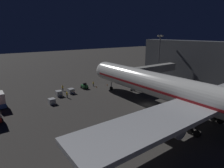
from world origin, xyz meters
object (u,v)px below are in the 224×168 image
object	(u,v)px
jet_bridge	(148,70)
traffic_cone_nose_port	(107,85)
baggage_container_far_row	(59,93)
traffic_cone_nose_starboard	(96,87)
pushback_tug	(84,86)
apron_floodlight_mast	(159,53)
baggage_container_mid_row	(71,91)
ground_crew_marshaller_fwd	(63,88)
baggage_container_near_belt	(52,101)
airliner_at_gate	(200,98)
cargo_truck_aft	(0,100)
ground_crew_by_belt_loader	(67,94)
ground_crew_near_nose_gear	(93,84)

from	to	relation	value
jet_bridge	traffic_cone_nose_port	size ratio (longest dim) A/B	40.13
baggage_container_far_row	traffic_cone_nose_starboard	xyz separation A→B (m)	(-13.43, -1.31, -0.51)
jet_bridge	pushback_tug	size ratio (longest dim) A/B	9.72
apron_floodlight_mast	baggage_container_mid_row	distance (m)	38.33
ground_crew_marshaller_fwd	traffic_cone_nose_starboard	size ratio (longest dim) A/B	3.37
baggage_container_near_belt	traffic_cone_nose_port	bearing A→B (deg)	-163.81
apron_floodlight_mast	baggage_container_near_belt	xyz separation A→B (m)	(44.86, 3.74, -9.15)
airliner_at_gate	cargo_truck_aft	distance (m)	45.25
apron_floodlight_mast	traffic_cone_nose_port	size ratio (longest dim) A/B	30.68
pushback_tug	baggage_container_mid_row	size ratio (longest dim) A/B	1.25
baggage_container_near_belt	ground_crew_by_belt_loader	bearing A→B (deg)	-157.06
baggage_container_far_row	ground_crew_near_nose_gear	xyz separation A→B (m)	(-13.31, -3.14, 0.16)
pushback_tug	jet_bridge	bearing A→B (deg)	148.17
baggage_container_mid_row	ground_crew_marshaller_fwd	size ratio (longest dim) A/B	0.99
baggage_container_far_row	traffic_cone_nose_port	world-z (taller)	baggage_container_far_row
airliner_at_gate	traffic_cone_nose_starboard	xyz separation A→B (m)	(2.20, -34.34, -5.42)
ground_crew_by_belt_loader	apron_floodlight_mast	bearing A→B (deg)	-177.69
baggage_container_mid_row	traffic_cone_nose_port	xyz separation A→B (m)	(-13.89, -0.93, -0.44)
airliner_at_gate	ground_crew_marshaller_fwd	size ratio (longest dim) A/B	38.16
ground_crew_near_nose_gear	ground_crew_marshaller_fwd	xyz separation A→B (m)	(10.45, -1.05, 0.08)
ground_crew_marshaller_fwd	traffic_cone_nose_port	size ratio (longest dim) A/B	3.37
baggage_container_far_row	ground_crew_near_nose_gear	size ratio (longest dim) A/B	1.04
ground_crew_near_nose_gear	traffic_cone_nose_port	distance (m)	4.92
apron_floodlight_mast	airliner_at_gate	bearing A→B (deg)	51.30
cargo_truck_aft	baggage_container_far_row	size ratio (longest dim) A/B	3.25
pushback_tug	ground_crew_marshaller_fwd	distance (m)	6.94
cargo_truck_aft	traffic_cone_nose_starboard	size ratio (longest dim) A/B	10.51
ground_crew_marshaller_fwd	traffic_cone_nose_port	world-z (taller)	ground_crew_marshaller_fwd
cargo_truck_aft	traffic_cone_nose_port	distance (m)	32.49
apron_floodlight_mast	baggage_container_far_row	xyz separation A→B (m)	(41.13, -1.21, -9.07)
apron_floodlight_mast	ground_crew_near_nose_gear	size ratio (longest dim) A/B	9.83
ground_crew_marshaller_fwd	airliner_at_gate	bearing A→B (deg)	108.94
baggage_container_near_belt	ground_crew_near_nose_gear	distance (m)	18.86
cargo_truck_aft	traffic_cone_nose_port	xyz separation A→B (m)	(-32.44, -0.90, -1.64)
apron_floodlight_mast	baggage_container_far_row	bearing A→B (deg)	-1.68
ground_crew_near_nose_gear	pushback_tug	bearing A→B (deg)	9.65
baggage_container_near_belt	baggage_container_mid_row	xyz separation A→B (m)	(-7.67, -5.33, 0.01)
ground_crew_near_nose_gear	ground_crew_by_belt_loader	distance (m)	13.40
cargo_truck_aft	traffic_cone_nose_port	size ratio (longest dim) A/B	10.51
cargo_truck_aft	ground_crew_by_belt_loader	distance (m)	16.27
ground_crew_marshaller_fwd	ground_crew_by_belt_loader	bearing A→B (deg)	77.55
baggage_container_far_row	traffic_cone_nose_starboard	size ratio (longest dim) A/B	3.24
ground_crew_near_nose_gear	baggage_container_near_belt	bearing A→B (deg)	25.39
baggage_container_near_belt	baggage_container_mid_row	size ratio (longest dim) A/B	0.94
baggage_container_far_row	ground_crew_near_nose_gear	world-z (taller)	ground_crew_near_nose_gear
jet_bridge	pushback_tug	world-z (taller)	jet_bridge
baggage_container_far_row	traffic_cone_nose_starboard	distance (m)	13.50
airliner_at_gate	traffic_cone_nose_starboard	bearing A→B (deg)	-86.33
ground_crew_near_nose_gear	traffic_cone_nose_starboard	size ratio (longest dim) A/B	3.12
jet_bridge	ground_crew_by_belt_loader	distance (m)	27.23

